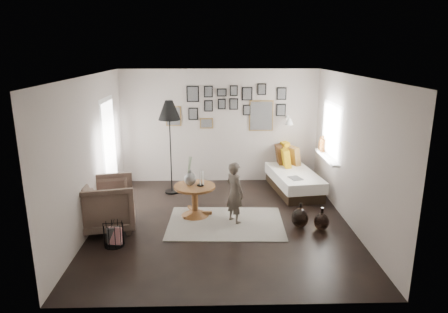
{
  "coord_description": "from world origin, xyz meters",
  "views": [
    {
      "loc": [
        -0.14,
        -6.62,
        3.03
      ],
      "look_at": [
        0.05,
        0.5,
        1.1
      ],
      "focal_mm": 32.0,
      "sensor_mm": 36.0,
      "label": 1
    }
  ],
  "objects_px": {
    "vase": "(190,177)",
    "armchair": "(106,204)",
    "floor_lamp": "(169,114)",
    "demijohn_large": "(300,218)",
    "pedestal_table": "(195,202)",
    "child": "(235,193)",
    "magazine_basket": "(114,234)",
    "demijohn_small": "(322,222)",
    "daybed": "(292,176)"
  },
  "relations": [
    {
      "from": "daybed",
      "to": "magazine_basket",
      "type": "xyz_separation_m",
      "value": [
        -3.33,
        -2.61,
        -0.1
      ]
    },
    {
      "from": "floor_lamp",
      "to": "demijohn_large",
      "type": "xyz_separation_m",
      "value": [
        2.41,
        -1.82,
        -1.55
      ]
    },
    {
      "from": "pedestal_table",
      "to": "magazine_basket",
      "type": "distance_m",
      "value": 1.68
    },
    {
      "from": "vase",
      "to": "demijohn_small",
      "type": "distance_m",
      "value": 2.46
    },
    {
      "from": "vase",
      "to": "magazine_basket",
      "type": "bearing_deg",
      "value": -135.08
    },
    {
      "from": "vase",
      "to": "armchair",
      "type": "bearing_deg",
      "value": -160.37
    },
    {
      "from": "pedestal_table",
      "to": "vase",
      "type": "relative_size",
      "value": 1.4
    },
    {
      "from": "vase",
      "to": "armchair",
      "type": "distance_m",
      "value": 1.55
    },
    {
      "from": "armchair",
      "to": "demijohn_large",
      "type": "xyz_separation_m",
      "value": [
        3.36,
        -0.06,
        -0.27
      ]
    },
    {
      "from": "pedestal_table",
      "to": "armchair",
      "type": "distance_m",
      "value": 1.59
    },
    {
      "from": "demijohn_small",
      "to": "child",
      "type": "bearing_deg",
      "value": 165.86
    },
    {
      "from": "magazine_basket",
      "to": "demijohn_small",
      "type": "relative_size",
      "value": 0.93
    },
    {
      "from": "vase",
      "to": "floor_lamp",
      "type": "height_order",
      "value": "floor_lamp"
    },
    {
      "from": "vase",
      "to": "child",
      "type": "relative_size",
      "value": 0.48
    },
    {
      "from": "demijohn_small",
      "to": "child",
      "type": "xyz_separation_m",
      "value": [
        -1.48,
        0.37,
        0.41
      ]
    },
    {
      "from": "magazine_basket",
      "to": "armchair",
      "type": "bearing_deg",
      "value": 112.4
    },
    {
      "from": "child",
      "to": "pedestal_table",
      "type": "bearing_deg",
      "value": 31.76
    },
    {
      "from": "vase",
      "to": "daybed",
      "type": "xyz_separation_m",
      "value": [
        2.17,
        1.45,
        -0.47
      ]
    },
    {
      "from": "pedestal_table",
      "to": "magazine_basket",
      "type": "bearing_deg",
      "value": -137.49
    },
    {
      "from": "daybed",
      "to": "demijohn_large",
      "type": "xyz_separation_m",
      "value": [
        -0.23,
        -2.02,
        -0.12
      ]
    },
    {
      "from": "armchair",
      "to": "floor_lamp",
      "type": "distance_m",
      "value": 2.38
    },
    {
      "from": "daybed",
      "to": "armchair",
      "type": "xyz_separation_m",
      "value": [
        -3.59,
        -1.96,
        0.15
      ]
    },
    {
      "from": "floor_lamp",
      "to": "magazine_basket",
      "type": "height_order",
      "value": "floor_lamp"
    },
    {
      "from": "armchair",
      "to": "child",
      "type": "xyz_separation_m",
      "value": [
        2.23,
        0.2,
        0.12
      ]
    },
    {
      "from": "daybed",
      "to": "demijohn_large",
      "type": "bearing_deg",
      "value": -104.65
    },
    {
      "from": "pedestal_table",
      "to": "floor_lamp",
      "type": "distance_m",
      "value": 2.01
    },
    {
      "from": "floor_lamp",
      "to": "armchair",
      "type": "bearing_deg",
      "value": -118.14
    },
    {
      "from": "armchair",
      "to": "child",
      "type": "distance_m",
      "value": 2.24
    },
    {
      "from": "demijohn_large",
      "to": "child",
      "type": "distance_m",
      "value": 1.22
    },
    {
      "from": "armchair",
      "to": "child",
      "type": "relative_size",
      "value": 0.87
    },
    {
      "from": "floor_lamp",
      "to": "vase",
      "type": "bearing_deg",
      "value": -69.15
    },
    {
      "from": "pedestal_table",
      "to": "daybed",
      "type": "bearing_deg",
      "value": 35.15
    },
    {
      "from": "demijohn_large",
      "to": "child",
      "type": "relative_size",
      "value": 0.4
    },
    {
      "from": "pedestal_table",
      "to": "child",
      "type": "relative_size",
      "value": 0.68
    },
    {
      "from": "vase",
      "to": "armchair",
      "type": "xyz_separation_m",
      "value": [
        -1.42,
        -0.51,
        -0.32
      ]
    },
    {
      "from": "vase",
      "to": "daybed",
      "type": "relative_size",
      "value": 0.26
    },
    {
      "from": "pedestal_table",
      "to": "demijohn_large",
      "type": "height_order",
      "value": "pedestal_table"
    },
    {
      "from": "daybed",
      "to": "floor_lamp",
      "type": "height_order",
      "value": "floor_lamp"
    },
    {
      "from": "vase",
      "to": "demijohn_large",
      "type": "relative_size",
      "value": 1.21
    },
    {
      "from": "floor_lamp",
      "to": "child",
      "type": "xyz_separation_m",
      "value": [
        1.28,
        -1.57,
        -1.17
      ]
    },
    {
      "from": "child",
      "to": "magazine_basket",
      "type": "bearing_deg",
      "value": 77.01
    },
    {
      "from": "pedestal_table",
      "to": "armchair",
      "type": "relative_size",
      "value": 0.78
    },
    {
      "from": "magazine_basket",
      "to": "child",
      "type": "height_order",
      "value": "child"
    },
    {
      "from": "pedestal_table",
      "to": "child",
      "type": "xyz_separation_m",
      "value": [
        0.72,
        -0.29,
        0.28
      ]
    },
    {
      "from": "pedestal_table",
      "to": "magazine_basket",
      "type": "relative_size",
      "value": 2.0
    },
    {
      "from": "pedestal_table",
      "to": "demijohn_small",
      "type": "height_order",
      "value": "pedestal_table"
    },
    {
      "from": "pedestal_table",
      "to": "vase",
      "type": "height_order",
      "value": "vase"
    },
    {
      "from": "vase",
      "to": "armchair",
      "type": "height_order",
      "value": "vase"
    },
    {
      "from": "pedestal_table",
      "to": "floor_lamp",
      "type": "relative_size",
      "value": 0.38
    },
    {
      "from": "magazine_basket",
      "to": "child",
      "type": "xyz_separation_m",
      "value": [
        1.96,
        0.84,
        0.37
      ]
    }
  ]
}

